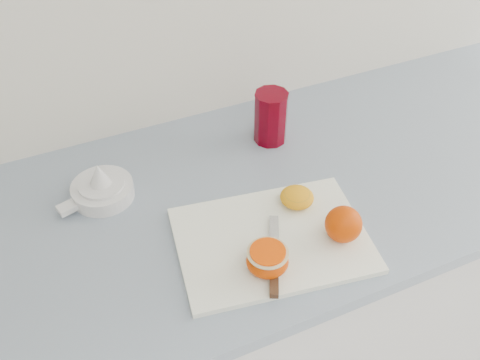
% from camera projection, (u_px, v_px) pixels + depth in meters
% --- Properties ---
extents(counter, '(2.30, 0.64, 0.89)m').
position_uv_depth(counter, '(218.00, 324.00, 1.38)').
color(counter, silver).
rests_on(counter, ground).
extents(cutting_board, '(0.39, 0.30, 0.01)m').
position_uv_depth(cutting_board, '(272.00, 240.00, 1.00)').
color(cutting_board, white).
rests_on(cutting_board, counter).
extents(whole_orange, '(0.07, 0.07, 0.07)m').
position_uv_depth(whole_orange, '(343.00, 224.00, 0.98)').
color(whole_orange, '#DE5700').
rests_on(whole_orange, cutting_board).
extents(half_orange, '(0.08, 0.08, 0.05)m').
position_uv_depth(half_orange, '(267.00, 260.00, 0.93)').
color(half_orange, '#DE5700').
rests_on(half_orange, cutting_board).
extents(squeezed_shell, '(0.07, 0.07, 0.03)m').
position_uv_depth(squeezed_shell, '(297.00, 197.00, 1.06)').
color(squeezed_shell, orange).
rests_on(squeezed_shell, cutting_board).
extents(paring_knife, '(0.10, 0.17, 0.01)m').
position_uv_depth(paring_knife, '(274.00, 269.00, 0.94)').
color(paring_knife, '#48331E').
rests_on(paring_knife, cutting_board).
extents(citrus_juicer, '(0.16, 0.13, 0.08)m').
position_uv_depth(citrus_juicer, '(101.00, 188.00, 1.08)').
color(citrus_juicer, white).
rests_on(citrus_juicer, counter).
extents(red_tumbler, '(0.08, 0.08, 0.12)m').
position_uv_depth(red_tumbler, '(271.00, 119.00, 1.20)').
color(red_tumbler, '#63000F').
rests_on(red_tumbler, counter).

